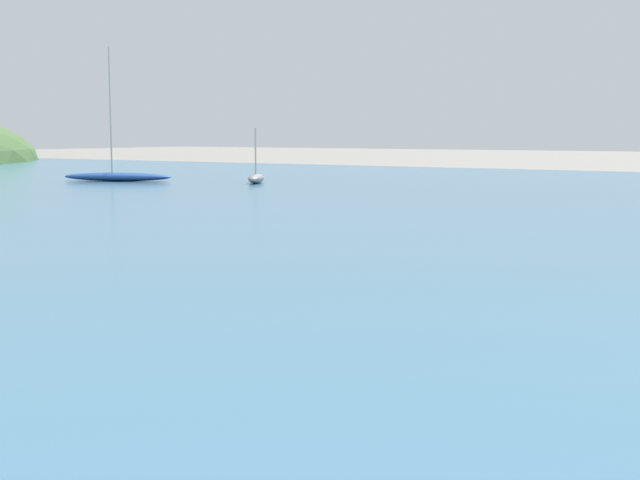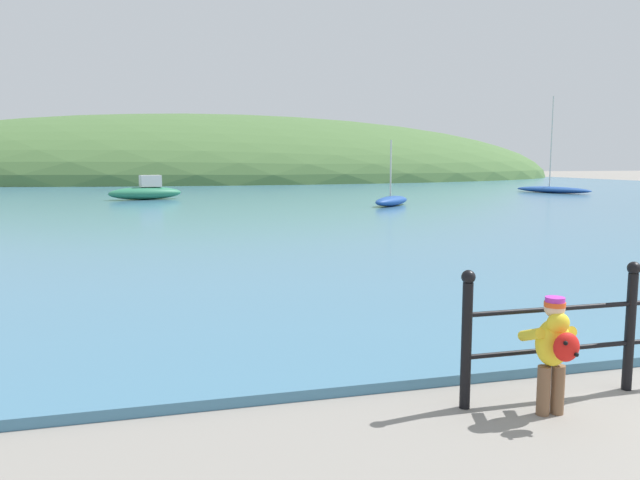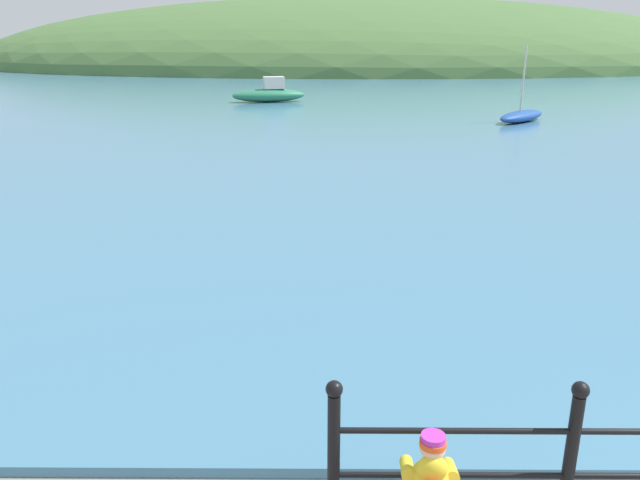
# 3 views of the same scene
# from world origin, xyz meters

# --- Properties ---
(boat_far_right) EXTENTS (3.07, 5.08, 5.89)m
(boat_far_right) POSITION_xyz_m (17.72, 30.34, 0.32)
(boat_far_right) COLOR #1E4793
(boat_far_right) RESTS_ON water
(boat_blue_hull) EXTENTS (2.44, 1.77, 2.35)m
(boat_blue_hull) POSITION_xyz_m (19.91, 24.26, 0.31)
(boat_blue_hull) COLOR gray
(boat_blue_hull) RESTS_ON water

